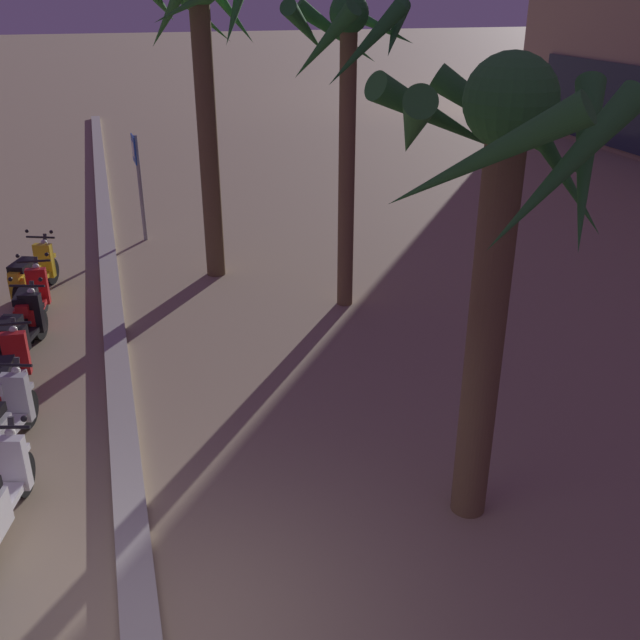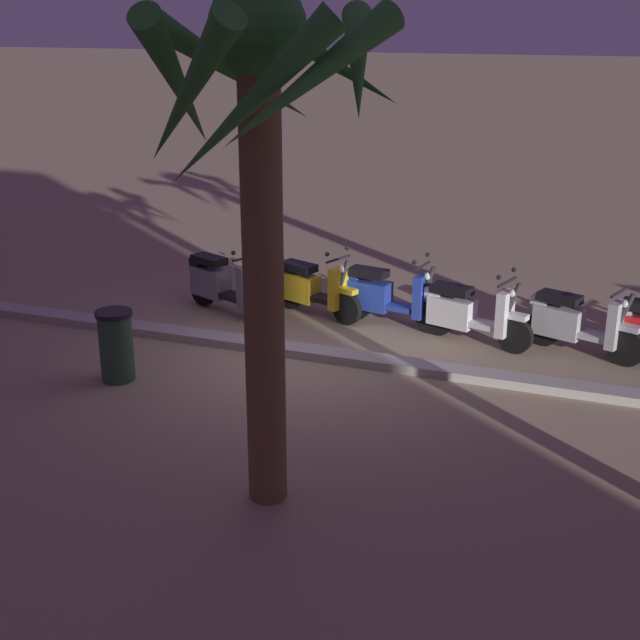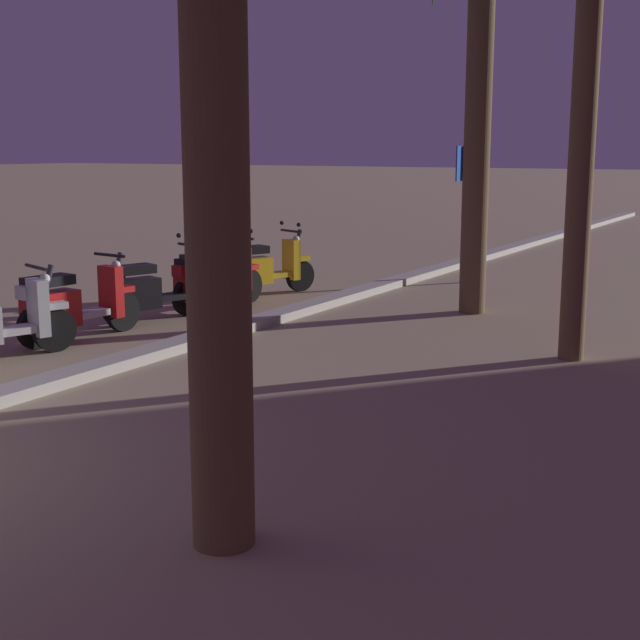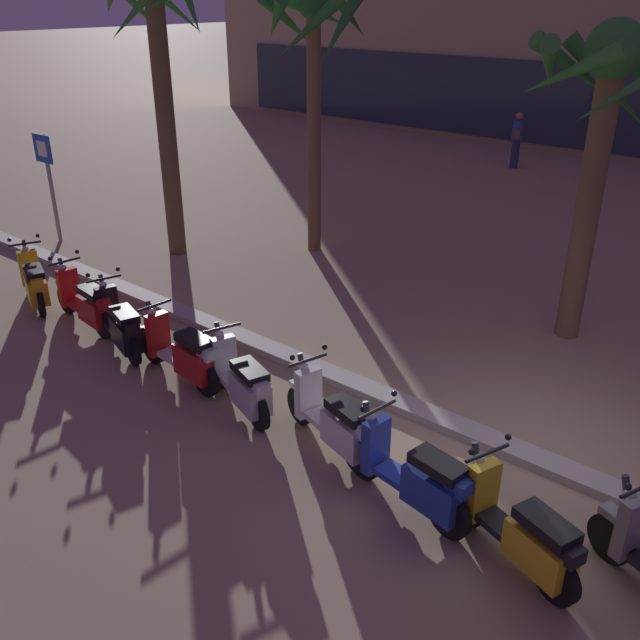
% 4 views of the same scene
% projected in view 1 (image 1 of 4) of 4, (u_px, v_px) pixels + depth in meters
% --- Properties ---
extents(scooter_yellow_mid_front, '(1.63, 0.85, 1.17)m').
position_uv_depth(scooter_yellow_mid_front, '(32.00, 276.00, 13.49)').
color(scooter_yellow_mid_front, black).
rests_on(scooter_yellow_mid_front, ground).
extents(scooter_red_lead_nearest, '(1.84, 0.59, 1.17)m').
position_uv_depth(scooter_red_lead_nearest, '(32.00, 306.00, 12.22)').
color(scooter_red_lead_nearest, black).
rests_on(scooter_red_lead_nearest, ground).
extents(scooter_black_mid_centre, '(1.77, 0.81, 1.17)m').
position_uv_depth(scooter_black_mid_centre, '(18.00, 335.00, 11.18)').
color(scooter_black_mid_centre, black).
rests_on(scooter_black_mid_centre, ground).
extents(scooter_red_mid_rear, '(1.86, 0.56, 1.04)m').
position_uv_depth(scooter_red_mid_rear, '(8.00, 381.00, 9.85)').
color(scooter_red_mid_rear, black).
rests_on(scooter_red_mid_rear, ground).
extents(crossing_sign, '(0.60, 0.13, 2.40)m').
position_uv_depth(crossing_sign, '(138.00, 176.00, 16.21)').
color(crossing_sign, '#939399').
rests_on(crossing_sign, ground).
extents(palm_tree_mid_walkway, '(2.52, 2.50, 4.86)m').
position_uv_depth(palm_tree_mid_walkway, '(501.00, 192.00, 6.66)').
color(palm_tree_mid_walkway, brown).
rests_on(palm_tree_mid_walkway, ground).
extents(palm_tree_by_mall_entrance, '(2.18, 2.25, 5.85)m').
position_uv_depth(palm_tree_by_mall_entrance, '(202.00, 50.00, 13.01)').
color(palm_tree_by_mall_entrance, brown).
rests_on(palm_tree_by_mall_entrance, ground).
extents(palm_tree_far_corner, '(2.33, 2.38, 5.29)m').
position_uv_depth(palm_tree_far_corner, '(349.00, 72.00, 11.76)').
color(palm_tree_far_corner, brown).
rests_on(palm_tree_far_corner, ground).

